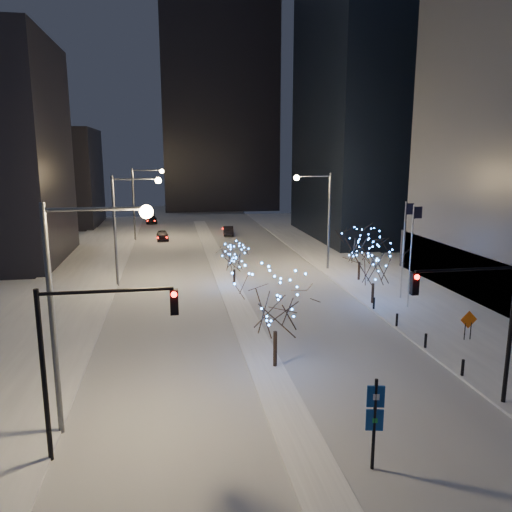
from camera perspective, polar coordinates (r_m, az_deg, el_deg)
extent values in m
plane|color=white|center=(22.79, 4.71, -19.84)|extent=(160.00, 160.00, 0.00)
cube|color=silver|center=(55.32, -4.35, -0.84)|extent=(20.00, 130.00, 0.02)
cube|color=white|center=(50.46, -3.80, -1.97)|extent=(2.00, 80.00, 0.15)
cube|color=white|center=(45.23, 16.93, -4.06)|extent=(10.00, 90.00, 0.15)
cube|color=white|center=(41.53, -21.94, -5.79)|extent=(8.00, 90.00, 0.15)
cube|color=black|center=(91.33, -23.31, 8.21)|extent=(18.00, 16.00, 16.00)
cube|color=black|center=(111.72, -4.26, 16.22)|extent=(24.00, 14.00, 42.00)
cylinder|color=#595E66|center=(22.46, -22.24, -7.12)|extent=(0.24, 0.24, 10.00)
cylinder|color=#595E66|center=(21.12, -17.89, 5.13)|extent=(4.00, 0.16, 0.16)
sphere|color=#F5CA7A|center=(20.95, -12.43, 4.96)|extent=(0.56, 0.56, 0.56)
cylinder|color=#595E66|center=(46.58, -15.82, 2.65)|extent=(0.24, 0.24, 10.00)
cylinder|color=#595E66|center=(45.95, -13.64, 8.55)|extent=(4.00, 0.16, 0.16)
sphere|color=#F5CA7A|center=(45.87, -11.11, 8.46)|extent=(0.56, 0.56, 0.56)
cylinder|color=#595E66|center=(71.31, -13.81, 5.71)|extent=(0.24, 0.24, 10.00)
cylinder|color=#595E66|center=(70.90, -12.36, 9.55)|extent=(4.00, 0.16, 0.16)
sphere|color=#F5CA7A|center=(70.85, -10.72, 9.50)|extent=(0.56, 0.56, 0.56)
cylinder|color=#595E66|center=(51.82, 8.34, 3.83)|extent=(0.24, 0.24, 10.00)
cylinder|color=#595E66|center=(50.89, 6.60, 9.05)|extent=(3.50, 0.16, 0.16)
sphere|color=#F5CA7A|center=(50.44, 4.66, 8.90)|extent=(0.56, 0.56, 0.56)
cylinder|color=black|center=(21.17, -23.08, -12.68)|extent=(0.20, 0.20, 7.00)
cylinder|color=black|center=(19.63, -16.71, -3.88)|extent=(5.00, 0.14, 0.14)
cube|color=black|center=(19.62, -9.33, -5.21)|extent=(0.32, 0.28, 1.00)
sphere|color=#FF0C05|center=(19.35, -9.36, -4.37)|extent=(0.22, 0.22, 0.22)
cylinder|color=black|center=(26.52, 27.04, -8.13)|extent=(0.20, 0.20, 7.00)
cylinder|color=black|center=(24.24, 23.01, -1.43)|extent=(5.00, 0.14, 0.14)
cube|color=black|center=(23.12, 17.67, -3.04)|extent=(0.32, 0.28, 1.00)
sphere|color=#FF0C05|center=(22.88, 17.93, -2.30)|extent=(0.22, 0.22, 0.22)
cylinder|color=silver|center=(39.95, 17.25, -0.09)|extent=(0.10, 0.10, 8.00)
cube|color=black|center=(39.59, 18.00, 4.75)|extent=(0.70, 0.03, 0.90)
cylinder|color=silver|center=(42.40, 16.46, 0.61)|extent=(0.10, 0.10, 8.00)
cube|color=black|center=(42.07, 17.16, 5.17)|extent=(0.70, 0.03, 0.90)
cylinder|color=black|center=(29.64, 22.55, -11.70)|extent=(0.16, 0.16, 0.90)
cylinder|color=black|center=(32.82, 18.81, -9.15)|extent=(0.16, 0.16, 0.90)
cylinder|color=black|center=(36.16, 15.80, -7.04)|extent=(0.16, 0.16, 0.90)
cylinder|color=black|center=(39.62, 13.32, -5.27)|extent=(0.16, 0.16, 0.90)
imported|color=black|center=(71.20, -10.64, 2.34)|extent=(1.84, 4.13, 1.38)
imported|color=black|center=(74.48, -3.20, 2.92)|extent=(1.81, 4.32, 1.39)
imported|color=black|center=(89.05, -11.87, 4.10)|extent=(2.13, 4.70, 1.34)
cylinder|color=black|center=(28.42, 2.20, -10.54)|extent=(0.22, 0.22, 2.04)
cylinder|color=black|center=(45.41, -2.51, -2.44)|extent=(0.22, 0.22, 1.46)
cylinder|color=black|center=(41.06, 13.19, -4.16)|extent=(0.22, 0.22, 1.61)
cylinder|color=black|center=(48.29, 11.68, -1.68)|extent=(0.22, 0.22, 1.70)
cylinder|color=black|center=(20.31, 13.36, -18.28)|extent=(0.13, 0.13, 3.71)
cube|color=navy|center=(19.77, 13.52, -15.34)|extent=(0.66, 0.22, 0.85)
cube|color=navy|center=(20.21, 13.39, -17.76)|extent=(0.66, 0.22, 0.85)
cylinder|color=black|center=(35.00, 22.75, -7.94)|extent=(0.06, 0.06, 1.14)
cylinder|color=black|center=(35.21, 23.33, -7.87)|extent=(0.06, 0.06, 1.14)
cube|color=orange|center=(34.87, 23.14, -6.70)|extent=(1.17, 0.07, 1.17)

